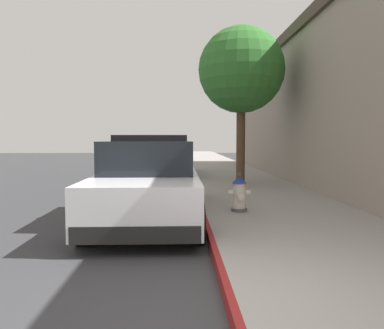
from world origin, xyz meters
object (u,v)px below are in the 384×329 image
object	(u,v)px
parked_car_silver_ahead	(166,160)
police_cruiser	(149,183)
fire_hydrant	(239,194)
street_tree	(241,71)

from	to	relation	value
parked_car_silver_ahead	police_cruiser	bearing A→B (deg)	-90.41
parked_car_silver_ahead	fire_hydrant	distance (m)	8.37
fire_hydrant	police_cruiser	bearing A→B (deg)	179.38
police_cruiser	parked_car_silver_ahead	distance (m)	8.17
police_cruiser	street_tree	world-z (taller)	street_tree
police_cruiser	street_tree	xyz separation A→B (m)	(2.55, 4.63, 3.01)
police_cruiser	parked_car_silver_ahead	world-z (taller)	police_cruiser
police_cruiser	parked_car_silver_ahead	size ratio (longest dim) A/B	1.00
parked_car_silver_ahead	street_tree	bearing A→B (deg)	-54.85
fire_hydrant	street_tree	bearing A→B (deg)	80.50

